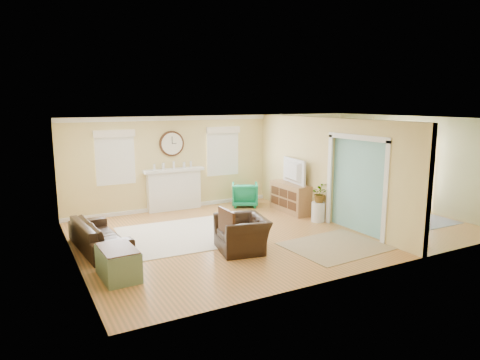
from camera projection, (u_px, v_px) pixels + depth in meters
name	position (u px, v px, depth m)	size (l,w,h in m)	color
floor	(275.00, 228.00, 10.21)	(9.00, 9.00, 0.00)	olive
wall_back	(221.00, 160.00, 12.57)	(9.00, 0.02, 2.60)	#D2B974
wall_front	(371.00, 201.00, 7.37)	(9.00, 0.02, 2.60)	#D2B974
wall_left	(71.00, 194.00, 7.88)	(0.02, 6.00, 2.60)	#D2B974
wall_right	(410.00, 162.00, 12.07)	(0.02, 6.00, 2.60)	#D2B974
ceiling	(277.00, 119.00, 9.74)	(9.00, 6.00, 0.02)	white
partition	(320.00, 166.00, 10.91)	(0.17, 6.00, 2.60)	#D2B974
fireplace	(174.00, 189.00, 11.90)	(1.70, 0.30, 1.17)	white
wall_clock	(172.00, 144.00, 11.75)	(0.70, 0.07, 0.70)	#462A19
window_left	(115.00, 154.00, 11.05)	(1.05, 0.13, 1.42)	white
window_right	(223.00, 148.00, 12.49)	(1.05, 0.13, 1.42)	white
french_doors	(408.00, 169.00, 12.08)	(0.06, 1.70, 2.20)	white
pendant	(373.00, 132.00, 11.21)	(0.30, 0.30, 0.55)	gold
rug_cream	(187.00, 234.00, 9.73)	(2.85, 2.47, 0.02)	silver
rug_jute	(335.00, 246.00, 8.94)	(1.97, 1.61, 0.01)	tan
rug_grey	(384.00, 215.00, 11.39)	(2.38, 2.97, 0.01)	slate
sofa	(99.00, 235.00, 8.74)	(2.04, 0.80, 0.59)	black
eames_chair	(242.00, 234.00, 8.65)	(1.07, 0.93, 0.69)	black
green_chair	(245.00, 194.00, 12.39)	(0.72, 0.75, 0.68)	#007A50
trunk	(118.00, 263.00, 7.30)	(0.61, 0.96, 0.54)	slate
credenza	(290.00, 198.00, 11.69)	(0.47, 1.38, 0.80)	#AA7E4F
tv	(290.00, 171.00, 11.55)	(1.17, 0.15, 0.67)	black
garden_stool	(318.00, 212.00, 10.77)	(0.34, 0.34, 0.50)	white
potted_plant	(319.00, 193.00, 10.68)	(0.42, 0.37, 0.47)	#337F33
dining_table	(385.00, 204.00, 11.33)	(1.81, 1.01, 0.64)	#462A19
dining_chair_n	(358.00, 188.00, 12.23)	(0.42, 0.42, 0.92)	slate
dining_chair_s	(419.00, 204.00, 10.35)	(0.49, 0.49, 0.92)	slate
dining_chair_w	(367.00, 200.00, 11.00)	(0.39, 0.39, 0.86)	white
dining_chair_e	(408.00, 194.00, 11.55)	(0.41, 0.41, 0.92)	slate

